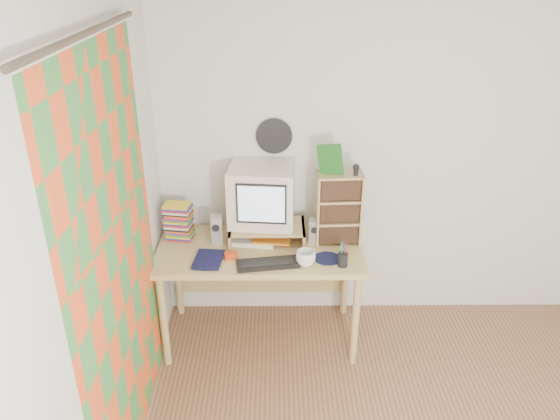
{
  "coord_description": "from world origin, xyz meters",
  "views": [
    {
      "loc": [
        -0.92,
        -1.87,
        2.6
      ],
      "look_at": [
        -0.89,
        1.33,
        1.06
      ],
      "focal_mm": 35.0,
      "sensor_mm": 36.0,
      "label": 1
    }
  ],
  "objects_px": {
    "desk": "(260,260)",
    "keyboard": "(268,264)",
    "mug": "(306,258)",
    "diary": "(195,257)",
    "cd_rack": "(338,209)",
    "dvd_stack": "(179,222)",
    "crt_monitor": "(262,195)"
  },
  "relations": [
    {
      "from": "crt_monitor",
      "to": "diary",
      "type": "relative_size",
      "value": 1.92
    },
    {
      "from": "dvd_stack",
      "to": "mug",
      "type": "distance_m",
      "value": 0.94
    },
    {
      "from": "cd_rack",
      "to": "mug",
      "type": "relative_size",
      "value": 3.99
    },
    {
      "from": "desk",
      "to": "crt_monitor",
      "type": "distance_m",
      "value": 0.47
    },
    {
      "from": "desk",
      "to": "mug",
      "type": "xyz_separation_m",
      "value": [
        0.3,
        -0.29,
        0.18
      ]
    },
    {
      "from": "desk",
      "to": "diary",
      "type": "xyz_separation_m",
      "value": [
        -0.42,
        -0.23,
        0.16
      ]
    },
    {
      "from": "cd_rack",
      "to": "diary",
      "type": "distance_m",
      "value": 1.02
    },
    {
      "from": "desk",
      "to": "dvd_stack",
      "type": "bearing_deg",
      "value": 172.58
    },
    {
      "from": "diary",
      "to": "keyboard",
      "type": "bearing_deg",
      "value": -2.77
    },
    {
      "from": "crt_monitor",
      "to": "mug",
      "type": "relative_size",
      "value": 3.36
    },
    {
      "from": "crt_monitor",
      "to": "keyboard",
      "type": "height_order",
      "value": "crt_monitor"
    },
    {
      "from": "crt_monitor",
      "to": "dvd_stack",
      "type": "xyz_separation_m",
      "value": [
        -0.58,
        -0.01,
        -0.2
      ]
    },
    {
      "from": "crt_monitor",
      "to": "keyboard",
      "type": "bearing_deg",
      "value": -77.94
    },
    {
      "from": "dvd_stack",
      "to": "crt_monitor",
      "type": "bearing_deg",
      "value": 10.61
    },
    {
      "from": "cd_rack",
      "to": "diary",
      "type": "relative_size",
      "value": 2.27
    },
    {
      "from": "diary",
      "to": "crt_monitor",
      "type": "bearing_deg",
      "value": 41.25
    },
    {
      "from": "dvd_stack",
      "to": "diary",
      "type": "bearing_deg",
      "value": -55.78
    },
    {
      "from": "desk",
      "to": "keyboard",
      "type": "distance_m",
      "value": 0.34
    },
    {
      "from": "desk",
      "to": "keyboard",
      "type": "height_order",
      "value": "keyboard"
    },
    {
      "from": "keyboard",
      "to": "mug",
      "type": "bearing_deg",
      "value": -7.3
    },
    {
      "from": "desk",
      "to": "diary",
      "type": "bearing_deg",
      "value": -151.36
    },
    {
      "from": "desk",
      "to": "crt_monitor",
      "type": "xyz_separation_m",
      "value": [
        0.02,
        0.09,
        0.46
      ]
    },
    {
      "from": "dvd_stack",
      "to": "cd_rack",
      "type": "height_order",
      "value": "cd_rack"
    },
    {
      "from": "crt_monitor",
      "to": "dvd_stack",
      "type": "distance_m",
      "value": 0.61
    },
    {
      "from": "keyboard",
      "to": "mug",
      "type": "relative_size",
      "value": 3.14
    },
    {
      "from": "desk",
      "to": "dvd_stack",
      "type": "distance_m",
      "value": 0.63
    },
    {
      "from": "cd_rack",
      "to": "keyboard",
      "type": "bearing_deg",
      "value": -149.42
    },
    {
      "from": "diary",
      "to": "dvd_stack",
      "type": "bearing_deg",
      "value": 120.21
    },
    {
      "from": "crt_monitor",
      "to": "dvd_stack",
      "type": "height_order",
      "value": "crt_monitor"
    },
    {
      "from": "crt_monitor",
      "to": "keyboard",
      "type": "distance_m",
      "value": 0.5
    },
    {
      "from": "dvd_stack",
      "to": "desk",
      "type": "bearing_deg",
      "value": 1.88
    },
    {
      "from": "mug",
      "to": "diary",
      "type": "bearing_deg",
      "value": 175.03
    }
  ]
}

